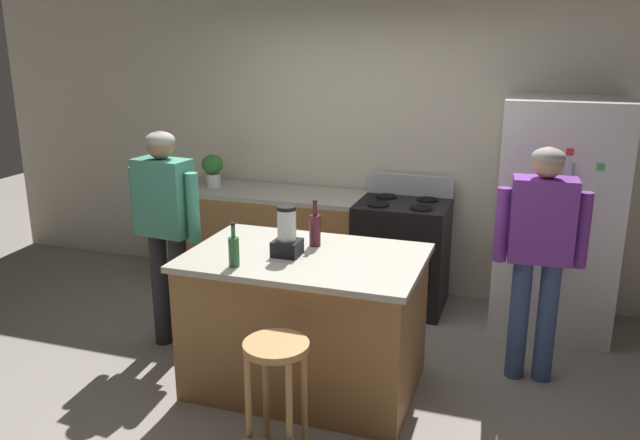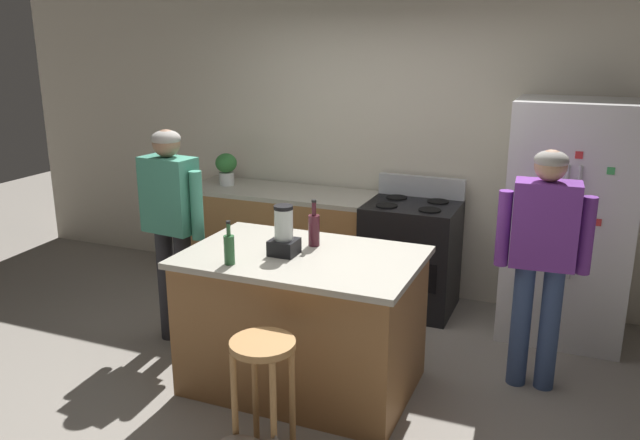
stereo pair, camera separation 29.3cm
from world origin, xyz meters
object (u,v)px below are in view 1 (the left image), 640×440
object	(u,v)px
refrigerator	(558,217)
bottle_wine	(314,229)
person_by_sink_right	(540,243)
stove_range	(401,254)
potted_plant	(213,168)
bar_stool	(277,370)
person_by_island_left	(165,220)
kitchen_island	(306,321)
bottle_olive_oil	(234,250)
blender_appliance	(287,235)

from	to	relation	value
refrigerator	bottle_wine	xyz separation A→B (m)	(-1.56, -1.30, 0.13)
person_by_sink_right	bottle_wine	world-z (taller)	person_by_sink_right
stove_range	potted_plant	distance (m)	1.90
stove_range	person_by_sink_right	bearing A→B (deg)	-40.72
refrigerator	bar_stool	size ratio (longest dim) A/B	2.61
refrigerator	person_by_island_left	distance (m)	3.00
kitchen_island	refrigerator	bearing A→B (deg)	43.94
potted_plant	bottle_olive_oil	xyz separation A→B (m)	(1.13, -1.89, -0.07)
kitchen_island	person_by_sink_right	bearing A→B (deg)	22.12
person_by_island_left	person_by_sink_right	xyz separation A→B (m)	(2.59, 0.35, -0.02)
refrigerator	potted_plant	distance (m)	3.03
refrigerator	blender_appliance	distance (m)	2.27
blender_appliance	bottle_wine	xyz separation A→B (m)	(0.10, 0.24, -0.02)
bar_stool	potted_plant	world-z (taller)	potted_plant
potted_plant	bottle_olive_oil	size ratio (longest dim) A/B	1.09
person_by_island_left	bottle_wine	xyz separation A→B (m)	(1.16, -0.03, 0.05)
potted_plant	blender_appliance	distance (m)	2.10
person_by_sink_right	bottle_wine	bearing A→B (deg)	-164.97
person_by_island_left	bottle_wine	size ratio (longest dim) A/B	5.20
refrigerator	person_by_island_left	world-z (taller)	refrigerator
kitchen_island	refrigerator	world-z (taller)	refrigerator
kitchen_island	person_by_island_left	size ratio (longest dim) A/B	0.92
person_by_sink_right	refrigerator	bearing A→B (deg)	81.96
person_by_sink_right	bottle_olive_oil	bearing A→B (deg)	-152.50
bar_stool	potted_plant	size ratio (longest dim) A/B	2.35
kitchen_island	bar_stool	bearing A→B (deg)	-81.47
person_by_sink_right	blender_appliance	size ratio (longest dim) A/B	4.97
refrigerator	bottle_olive_oil	distance (m)	2.64
refrigerator	stove_range	xyz separation A→B (m)	(-1.23, 0.02, -0.44)
stove_range	bottle_wine	xyz separation A→B (m)	(-0.33, -1.33, 0.57)
blender_appliance	bottle_olive_oil	size ratio (longest dim) A/B	1.18
person_by_island_left	bottle_wine	world-z (taller)	person_by_island_left
refrigerator	potted_plant	xyz separation A→B (m)	(-3.03, 0.05, 0.18)
kitchen_island	bar_stool	world-z (taller)	kitchen_island
bottle_wine	person_by_sink_right	bearing A→B (deg)	15.03
person_by_sink_right	bottle_olive_oil	world-z (taller)	person_by_sink_right
stove_range	person_by_sink_right	distance (m)	1.53
person_by_sink_right	kitchen_island	bearing A→B (deg)	-157.88
stove_range	bar_stool	world-z (taller)	stove_range
kitchen_island	person_by_island_left	world-z (taller)	person_by_island_left
person_by_island_left	potted_plant	xyz separation A→B (m)	(-0.31, 1.32, 0.11)
person_by_island_left	kitchen_island	bearing A→B (deg)	-11.13
blender_appliance	refrigerator	bearing A→B (deg)	42.91
person_by_sink_right	bar_stool	bearing A→B (deg)	-133.69
refrigerator	blender_appliance	bearing A→B (deg)	-137.09
blender_appliance	bottle_olive_oil	xyz separation A→B (m)	(-0.23, -0.29, -0.04)
person_by_island_left	potted_plant	distance (m)	1.36
person_by_island_left	bar_stool	distance (m)	1.70
person_by_sink_right	bottle_olive_oil	size ratio (longest dim) A/B	5.85
person_by_island_left	person_by_sink_right	bearing A→B (deg)	7.72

